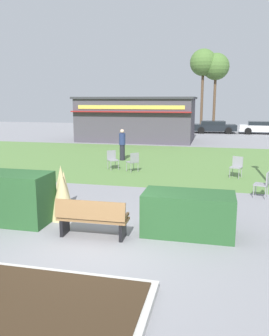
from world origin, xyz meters
The scene contains 20 objects.
ground_plane centered at (0.00, 0.00, 0.00)m, with size 80.00×80.00×0.00m, color gray.
lawn_patch centered at (0.00, 11.55, 0.00)m, with size 36.00×12.00×0.01m, color #5B8442.
flower_bed centered at (-0.54, -2.65, 0.09)m, with size 4.40×2.55×0.31m.
park_bench centered at (-0.25, 0.52, 0.48)m, with size 1.71×0.55×0.95m.
hedge_left centered at (-3.03, 1.08, 0.67)m, with size 2.70×1.10×1.34m, color #28562B.
hedge_right centered at (1.95, 1.28, 0.52)m, with size 2.19×1.10×1.03m, color #28562B.
ornamental_grass_behind_left centered at (-1.52, 1.79, 0.66)m, with size 0.52×0.52×1.32m, color #D1BC7F.
ornamental_grass_behind_right centered at (-1.51, 1.63, 0.66)m, with size 0.72×0.72×1.32m, color #D1BC7F.
ornamental_grass_behind_center centered at (-1.96, 2.55, 0.66)m, with size 0.64×0.64×1.31m, color #D1BC7F.
food_kiosk centered at (-3.68, 20.45, 1.74)m, with size 9.23×5.08×3.46m.
cafe_chair_west centered at (-1.07, 8.25, 0.53)m, with size 0.62×0.62×0.89m.
cafe_chair_east centered at (3.45, 8.11, 0.53)m, with size 0.57×0.57×0.89m.
cafe_chair_center centered at (4.16, 5.07, 0.53)m, with size 0.55×0.55×0.89m.
cafe_chair_north centered at (-2.19, 8.65, 0.53)m, with size 0.62×0.62×0.89m.
person_strolling centered at (-2.37, 11.16, 0.86)m, with size 0.34×0.34×1.69m.
parked_car_west_slot centered at (-3.15, 28.65, 0.64)m, with size 4.32×2.29×1.20m.
parked_car_center_slot centered at (2.34, 28.65, 0.64)m, with size 4.33×2.31×1.20m.
parked_car_east_slot centered at (6.86, 28.65, 0.64)m, with size 4.29×2.22×1.20m.
tree_left_bg centered at (0.95, 31.86, 7.03)m, with size 2.80×2.80×8.52m.
tree_right_bg centered at (2.26, 32.13, 6.61)m, with size 2.80×2.80×8.09m.
Camera 1 is at (2.50, -6.88, 3.23)m, focal length 37.18 mm.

